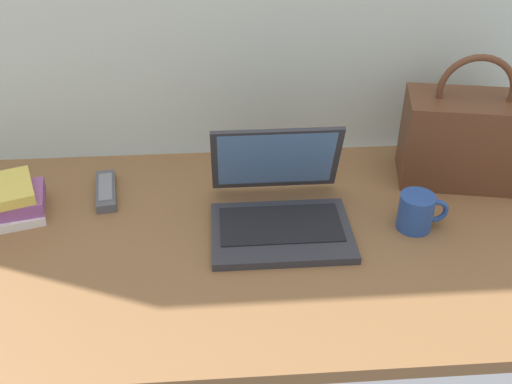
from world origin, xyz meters
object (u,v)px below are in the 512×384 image
object	(u,v)px
coffee_mug	(417,212)
remote_control_near	(106,191)
laptop	(279,206)
handbag	(466,138)

from	to	relation	value
coffee_mug	remote_control_near	xyz separation A→B (m)	(-0.72, 0.18, -0.03)
laptop	coffee_mug	xyz separation A→B (m)	(0.30, -0.04, -0.00)
laptop	remote_control_near	world-z (taller)	laptop
handbag	remote_control_near	bearing A→B (deg)	-179.10
remote_control_near	handbag	distance (m)	0.89
laptop	coffee_mug	size ratio (longest dim) A/B	2.71
remote_control_near	handbag	xyz separation A→B (m)	(0.88, 0.01, 0.10)
coffee_mug	handbag	distance (m)	0.27
laptop	handbag	distance (m)	0.50
laptop	coffee_mug	bearing A→B (deg)	-7.75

